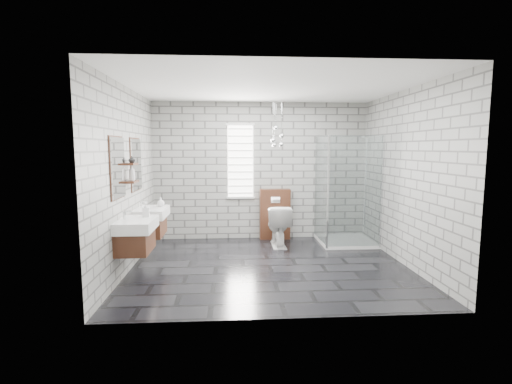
{
  "coord_description": "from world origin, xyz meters",
  "views": [
    {
      "loc": [
        -0.57,
        -5.54,
        1.81
      ],
      "look_at": [
        -0.19,
        0.35,
        1.11
      ],
      "focal_mm": 26.0,
      "sensor_mm": 36.0,
      "label": 1
    }
  ],
  "objects": [
    {
      "name": "vase",
      "position": [
        -2.02,
        -0.04,
        1.64
      ],
      "size": [
        0.11,
        0.11,
        0.1
      ],
      "primitive_type": "imported",
      "rotation": [
        0.0,
        0.0,
        -0.17
      ],
      "color": "#B2B2B2",
      "rests_on": "shelf_upper"
    },
    {
      "name": "ceiling",
      "position": [
        0.0,
        0.0,
        2.71
      ],
      "size": [
        4.2,
        3.6,
        0.02
      ],
      "primitive_type": "cube",
      "color": "white",
      "rests_on": "wall_back"
    },
    {
      "name": "wall_front",
      "position": [
        0.0,
        -1.81,
        1.35
      ],
      "size": [
        4.2,
        0.02,
        2.7
      ],
      "primitive_type": "cube",
      "color": "#979792",
      "rests_on": "floor"
    },
    {
      "name": "shelf_lower",
      "position": [
        -2.03,
        -0.05,
        1.32
      ],
      "size": [
        0.14,
        0.3,
        0.03
      ],
      "primitive_type": "cube",
      "color": "#4A2616",
      "rests_on": "wall_left"
    },
    {
      "name": "shelf_upper",
      "position": [
        -2.03,
        -0.05,
        1.58
      ],
      "size": [
        0.14,
        0.3,
        0.03
      ],
      "primitive_type": "cube",
      "color": "#4A2616",
      "rests_on": "wall_left"
    },
    {
      "name": "pendant_cluster",
      "position": [
        0.28,
        1.37,
        1.99
      ],
      "size": [
        0.26,
        0.23,
        0.88
      ],
      "color": "silver",
      "rests_on": "ceiling"
    },
    {
      "name": "soap_bottle_c",
      "position": [
        -2.02,
        -0.06,
        1.45
      ],
      "size": [
        0.12,
        0.12,
        0.24
      ],
      "primitive_type": "imported",
      "rotation": [
        0.0,
        0.0,
        0.43
      ],
      "color": "#B2B2B2",
      "rests_on": "shelf_lower"
    },
    {
      "name": "soap_bottle_b",
      "position": [
        -1.74,
        0.59,
        0.93
      ],
      "size": [
        0.13,
        0.13,
        0.15
      ],
      "primitive_type": "imported",
      "rotation": [
        0.0,
        0.0,
        -0.08
      ],
      "color": "#B2B2B2",
      "rests_on": "vanity_right"
    },
    {
      "name": "flush_plate",
      "position": [
        0.28,
        1.6,
        0.8
      ],
      "size": [
        0.18,
        0.01,
        0.12
      ],
      "primitive_type": "cube",
      "color": "silver",
      "rests_on": "cistern_panel"
    },
    {
      "name": "soap_bottle_a",
      "position": [
        -1.78,
        -0.32,
        0.95
      ],
      "size": [
        0.1,
        0.1,
        0.2
      ],
      "primitive_type": "imported",
      "rotation": [
        0.0,
        0.0,
        0.15
      ],
      "color": "#B2B2B2",
      "rests_on": "vanity_left"
    },
    {
      "name": "vanity_right",
      "position": [
        -1.91,
        0.44,
        0.76
      ],
      "size": [
        0.47,
        0.7,
        1.57
      ],
      "color": "#4A2616",
      "rests_on": "wall_left"
    },
    {
      "name": "toilet",
      "position": [
        0.28,
        1.18,
        0.38
      ],
      "size": [
        0.43,
        0.75,
        0.76
      ],
      "primitive_type": "imported",
      "rotation": [
        0.0,
        0.0,
        3.14
      ],
      "color": "white",
      "rests_on": "floor"
    },
    {
      "name": "wall_right",
      "position": [
        2.11,
        0.0,
        1.35
      ],
      "size": [
        0.02,
        3.6,
        2.7
      ],
      "primitive_type": "cube",
      "color": "#979792",
      "rests_on": "floor"
    },
    {
      "name": "wall_left",
      "position": [
        -2.11,
        0.0,
        1.35
      ],
      "size": [
        0.02,
        3.6,
        2.7
      ],
      "primitive_type": "cube",
      "color": "#979792",
      "rests_on": "floor"
    },
    {
      "name": "cistern_panel",
      "position": [
        0.28,
        1.7,
        0.5
      ],
      "size": [
        0.6,
        0.2,
        1.0
      ],
      "primitive_type": "cube",
      "color": "#4A2616",
      "rests_on": "floor"
    },
    {
      "name": "shower_enclosure",
      "position": [
        1.5,
        1.18,
        0.5
      ],
      "size": [
        1.0,
        1.0,
        2.03
      ],
      "color": "white",
      "rests_on": "floor"
    },
    {
      "name": "window",
      "position": [
        -0.4,
        1.78,
        1.55
      ],
      "size": [
        0.56,
        0.05,
        1.48
      ],
      "color": "white",
      "rests_on": "wall_back"
    },
    {
      "name": "wall_back",
      "position": [
        0.0,
        1.81,
        1.35
      ],
      "size": [
        4.2,
        0.02,
        2.7
      ],
      "primitive_type": "cube",
      "color": "#979792",
      "rests_on": "floor"
    },
    {
      "name": "vanity_left",
      "position": [
        -1.91,
        -0.51,
        0.76
      ],
      "size": [
        0.47,
        0.7,
        1.57
      ],
      "color": "#4A2616",
      "rests_on": "wall_left"
    },
    {
      "name": "floor",
      "position": [
        0.0,
        0.0,
        -0.01
      ],
      "size": [
        4.2,
        3.6,
        0.02
      ],
      "primitive_type": "cube",
      "color": "black",
      "rests_on": "ground"
    }
  ]
}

